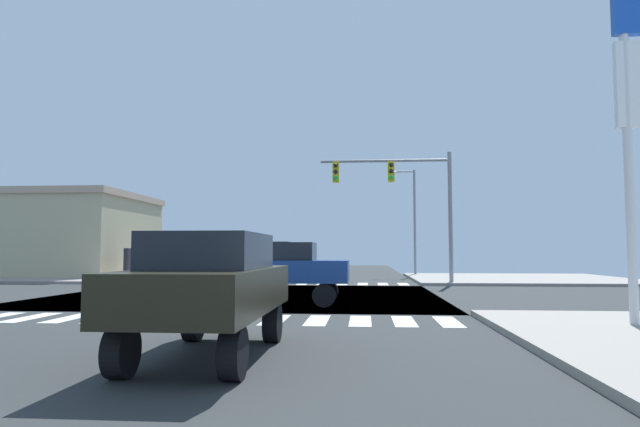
% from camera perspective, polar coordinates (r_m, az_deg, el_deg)
% --- Properties ---
extents(ground, '(90.00, 90.00, 0.05)m').
position_cam_1_polar(ground, '(20.66, -7.61, -8.48)').
color(ground, '#2D3031').
extents(sidewalk_corner_ne, '(12.00, 12.00, 0.14)m').
position_cam_1_polar(sidewalk_corner_ne, '(33.31, 19.82, -6.40)').
color(sidewalk_corner_ne, gray).
rests_on(sidewalk_corner_ne, ground).
extents(sidewalk_corner_nw, '(12.00, 12.00, 0.14)m').
position_cam_1_polar(sidewalk_corner_nw, '(36.55, -23.84, -6.07)').
color(sidewalk_corner_nw, gray).
rests_on(sidewalk_corner_nw, ground).
extents(crosswalk_near, '(13.50, 2.00, 0.01)m').
position_cam_1_polar(crosswalk_near, '(13.73, -15.25, -10.53)').
color(crosswalk_near, white).
rests_on(crosswalk_near, ground).
extents(crosswalk_far, '(13.50, 2.00, 0.01)m').
position_cam_1_polar(crosswalk_far, '(27.86, -4.91, -7.27)').
color(crosswalk_far, white).
rests_on(crosswalk_far, ground).
extents(traffic_signal_mast, '(6.50, 0.55, 6.53)m').
position_cam_1_polar(traffic_signal_mast, '(27.46, 8.22, 2.78)').
color(traffic_signal_mast, gray).
rests_on(traffic_signal_mast, ground).
extents(street_lamp, '(1.78, 0.32, 7.04)m').
position_cam_1_polar(street_lamp, '(36.81, 9.40, 0.23)').
color(street_lamp, gray).
rests_on(street_lamp, ground).
extents(bank_building, '(14.61, 9.52, 5.33)m').
position_cam_1_polar(bank_building, '(40.13, -27.11, -2.03)').
color(bank_building, tan).
rests_on(bank_building, ground).
extents(sedan_nearside_1, '(1.80, 4.30, 1.88)m').
position_cam_1_polar(sedan_nearside_1, '(8.59, -11.36, -7.13)').
color(sedan_nearside_1, black).
rests_on(sedan_nearside_1, ground).
extents(suv_farside_1, '(1.96, 4.60, 2.34)m').
position_cam_1_polar(suv_farside_1, '(41.27, -4.21, -4.28)').
color(suv_farside_1, black).
rests_on(suv_farside_1, ground).
extents(sedan_crossing_2, '(1.80, 4.30, 1.88)m').
position_cam_1_polar(sedan_crossing_2, '(31.47, -7.02, -4.86)').
color(sedan_crossing_2, black).
rests_on(sedan_crossing_2, ground).
extents(suv_queued_2, '(1.96, 4.60, 2.34)m').
position_cam_1_polar(suv_queued_2, '(52.96, -5.53, -4.21)').
color(suv_queued_2, black).
rests_on(suv_queued_2, ground).
extents(sedan_leading_3, '(4.30, 1.80, 1.88)m').
position_cam_1_polar(sedan_leading_3, '(16.85, -4.38, -5.63)').
color(sedan_leading_3, black).
rests_on(sedan_leading_3, ground).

